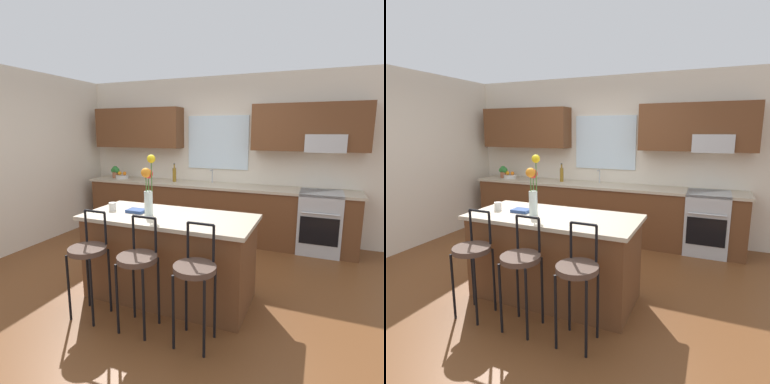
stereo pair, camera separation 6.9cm
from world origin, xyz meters
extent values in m
plane|color=brown|center=(0.00, 0.00, 0.00)|extent=(14.00, 14.00, 0.00)
cube|color=beige|center=(-2.56, 0.30, 1.35)|extent=(0.12, 4.60, 2.70)
cube|color=beige|center=(0.00, 2.06, 1.35)|extent=(5.60, 0.12, 2.70)
cube|color=brown|center=(-1.47, 1.83, 1.85)|extent=(1.66, 0.34, 0.70)
cube|color=brown|center=(1.47, 1.83, 1.85)|extent=(1.66, 0.34, 0.70)
cube|color=silver|center=(0.00, 1.99, 1.60)|extent=(1.07, 0.03, 0.90)
cube|color=#B7BABC|center=(1.71, 1.80, 1.62)|extent=(0.56, 0.36, 0.26)
cube|color=brown|center=(0.00, 1.70, 0.44)|extent=(4.50, 0.60, 0.88)
cube|color=#BCAD93|center=(0.00, 1.70, 0.90)|extent=(4.56, 0.64, 0.04)
cube|color=#B7BABC|center=(-0.05, 1.70, 0.85)|extent=(0.54, 0.38, 0.11)
cylinder|color=#B7BABC|center=(-0.05, 1.86, 1.03)|extent=(0.02, 0.02, 0.22)
cylinder|color=#B7BABC|center=(-0.05, 1.80, 1.14)|extent=(0.02, 0.12, 0.02)
cube|color=#B7BABC|center=(1.71, 1.68, 0.46)|extent=(0.60, 0.60, 0.92)
cube|color=black|center=(1.71, 1.38, 0.40)|extent=(0.52, 0.02, 0.40)
cylinder|color=#B7BABC|center=(1.71, 1.35, 0.66)|extent=(0.50, 0.02, 0.02)
cube|color=brown|center=(0.22, -0.37, 0.44)|extent=(1.74, 0.76, 0.88)
cube|color=#BCAD93|center=(0.22, -0.37, 0.90)|extent=(1.82, 0.84, 0.04)
cylinder|color=black|center=(-0.47, -1.14, 0.33)|extent=(0.02, 0.02, 0.66)
cylinder|color=black|center=(-0.20, -1.14, 0.33)|extent=(0.02, 0.02, 0.66)
cylinder|color=black|center=(-0.47, -0.87, 0.33)|extent=(0.02, 0.02, 0.66)
cylinder|color=black|center=(-0.20, -0.87, 0.33)|extent=(0.02, 0.02, 0.66)
cylinder|color=#4C382D|center=(-0.33, -1.01, 0.69)|extent=(0.36, 0.36, 0.05)
cylinder|color=black|center=(-0.45, -0.87, 0.87)|extent=(0.02, 0.02, 0.32)
cylinder|color=black|center=(-0.21, -0.87, 0.87)|extent=(0.02, 0.02, 0.32)
cylinder|color=black|center=(-0.33, -0.87, 1.03)|extent=(0.23, 0.02, 0.02)
cylinder|color=black|center=(0.08, -1.14, 0.33)|extent=(0.02, 0.02, 0.66)
cylinder|color=black|center=(0.35, -1.14, 0.33)|extent=(0.02, 0.02, 0.66)
cylinder|color=black|center=(0.08, -0.87, 0.33)|extent=(0.02, 0.02, 0.66)
cylinder|color=black|center=(0.35, -0.87, 0.33)|extent=(0.02, 0.02, 0.66)
cylinder|color=#4C382D|center=(0.22, -1.01, 0.69)|extent=(0.36, 0.36, 0.05)
cylinder|color=black|center=(0.10, -0.87, 0.87)|extent=(0.02, 0.02, 0.32)
cylinder|color=black|center=(0.34, -0.87, 0.87)|extent=(0.02, 0.02, 0.32)
cylinder|color=black|center=(0.22, -0.87, 1.03)|extent=(0.23, 0.02, 0.02)
cylinder|color=black|center=(0.63, -1.14, 0.33)|extent=(0.02, 0.02, 0.66)
cylinder|color=black|center=(0.90, -1.14, 0.33)|extent=(0.02, 0.02, 0.66)
cylinder|color=black|center=(0.63, -0.87, 0.33)|extent=(0.02, 0.02, 0.66)
cylinder|color=black|center=(0.90, -0.87, 0.33)|extent=(0.02, 0.02, 0.66)
cylinder|color=#4C382D|center=(0.77, -1.01, 0.69)|extent=(0.36, 0.36, 0.05)
cylinder|color=black|center=(0.65, -0.87, 0.87)|extent=(0.02, 0.02, 0.32)
cylinder|color=black|center=(0.89, -0.87, 0.87)|extent=(0.02, 0.02, 0.32)
cylinder|color=black|center=(0.77, -0.87, 1.03)|extent=(0.23, 0.02, 0.02)
cylinder|color=silver|center=(0.02, -0.44, 1.05)|extent=(0.09, 0.09, 0.26)
cylinder|color=#3D722D|center=(0.06, -0.44, 1.26)|extent=(0.01, 0.01, 0.52)
sphere|color=yellow|center=(0.06, -0.44, 1.52)|extent=(0.09, 0.09, 0.09)
cylinder|color=#3D722D|center=(0.01, -0.41, 1.18)|extent=(0.01, 0.01, 0.36)
sphere|color=red|center=(0.01, -0.41, 1.36)|extent=(0.10, 0.10, 0.10)
cylinder|color=#3D722D|center=(0.01, -0.46, 1.19)|extent=(0.01, 0.01, 0.38)
sphere|color=orange|center=(0.01, -0.46, 1.38)|extent=(0.10, 0.10, 0.10)
cylinder|color=silver|center=(-0.46, -0.41, 0.97)|extent=(0.08, 0.08, 0.09)
cube|color=navy|center=(-0.17, -0.38, 0.94)|extent=(0.20, 0.15, 0.03)
cylinder|color=silver|center=(-1.78, 1.70, 0.95)|extent=(0.24, 0.24, 0.06)
sphere|color=orange|center=(-1.72, 1.70, 1.01)|extent=(0.07, 0.07, 0.07)
sphere|color=orange|center=(-1.83, 1.70, 1.01)|extent=(0.07, 0.07, 0.07)
cylinder|color=olive|center=(-0.69, 1.70, 1.04)|extent=(0.06, 0.06, 0.24)
cylinder|color=olive|center=(-0.69, 1.70, 1.19)|extent=(0.03, 0.03, 0.07)
cylinder|color=black|center=(-0.69, 1.70, 1.23)|extent=(0.03, 0.03, 0.02)
cylinder|color=#9E5B3D|center=(-1.93, 1.70, 0.98)|extent=(0.11, 0.11, 0.11)
sphere|color=#2D7A33|center=(-1.93, 1.70, 1.09)|extent=(0.11, 0.11, 0.11)
sphere|color=#2D7A33|center=(-1.97, 1.71, 1.06)|extent=(0.11, 0.11, 0.11)
sphere|color=#2D7A33|center=(-1.89, 1.69, 1.07)|extent=(0.11, 0.11, 0.11)
camera|label=1|loc=(1.67, -3.27, 1.80)|focal=29.67mm
camera|label=2|loc=(1.73, -3.25, 1.80)|focal=29.67mm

